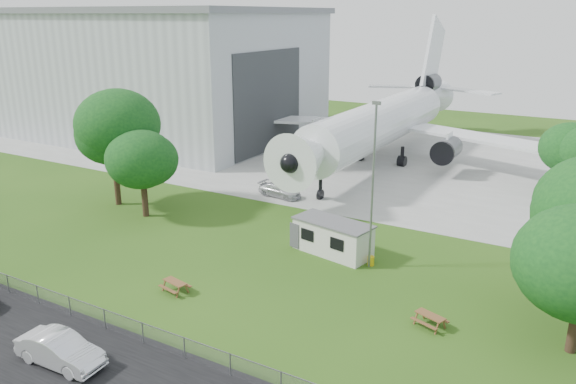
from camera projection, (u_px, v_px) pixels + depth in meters
The scene contains 14 objects.
ground at pixel (228, 274), 39.91m from camera, with size 160.00×160.00×0.00m, color #3E681D.
asphalt_strip at pixel (82, 370), 29.17m from camera, with size 120.00×8.00×0.02m, color black.
concrete_apron at pixel (403, 160), 71.29m from camera, with size 120.00×46.00×0.03m, color #B7B7B2.
hangar at pixel (161, 71), 84.84m from camera, with size 43.00×31.00×18.55m.
airliner at pixel (385, 120), 68.88m from camera, with size 46.36×47.73×17.69m.
site_cabin at pixel (333, 237), 43.06m from camera, with size 6.95×3.83×2.62m.
picnic_west at pixel (176, 292), 37.41m from camera, with size 1.80×1.50×0.76m, color brown, non-canonical shape.
picnic_east at pixel (429, 326), 33.27m from camera, with size 1.80×1.50×0.76m, color brown, non-canonical shape.
fence at pixel (131, 338), 32.06m from camera, with size 58.00×0.04×1.30m, color gray.
lamp_mast at pixel (373, 189), 39.32m from camera, with size 0.16×0.16×12.00m, color slate.
tree_west_big at pixel (112, 130), 52.44m from camera, with size 8.89×8.89×11.75m.
tree_west_small at pixel (142, 161), 49.90m from camera, with size 6.36×6.36×8.39m.
car_centre_sedan at pixel (60, 350), 29.43m from camera, with size 1.77×5.08×1.68m, color white.
car_apron_van at pixel (280, 190), 56.67m from camera, with size 1.89×4.64×1.35m, color silver.
Camera 1 is at (21.78, -29.30, 17.67)m, focal length 35.00 mm.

